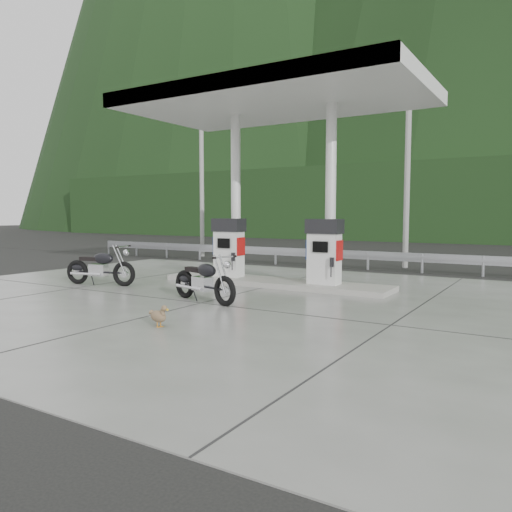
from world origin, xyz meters
The scene contains 17 objects.
ground centered at (0.00, 0.00, 0.00)m, with size 160.00×160.00×0.00m, color black.
forecourt_apron centered at (0.00, 0.00, 0.01)m, with size 18.00×14.00×0.02m, color slate.
pump_island centered at (0.00, 2.50, 0.10)m, with size 7.00×1.40×0.15m, color #9A988F.
gas_pump_left centered at (-1.60, 2.50, 1.07)m, with size 0.95×0.55×1.80m, color silver, non-canonical shape.
gas_pump_right centered at (1.60, 2.50, 1.07)m, with size 0.95×0.55×1.80m, color silver, non-canonical shape.
canopy_column_left centered at (-1.60, 2.90, 2.67)m, with size 0.30×0.30×5.00m, color silver.
canopy_column_right centered at (1.60, 2.90, 2.67)m, with size 0.30×0.30×5.00m, color silver.
canopy_roof centered at (0.00, 2.50, 5.37)m, with size 8.50×5.00×0.40m, color white.
guardrail centered at (0.00, 8.00, 0.71)m, with size 26.00×0.16×1.42m, color #9B9DA2, non-canonical shape.
road centered at (0.00, 11.50, 0.00)m, with size 60.00×7.00×0.01m, color black.
utility_pole_a centered at (-8.00, 9.50, 4.00)m, with size 0.22×0.22×8.00m, color gray.
utility_pole_b centered at (2.00, 9.50, 4.00)m, with size 0.22×0.22×8.00m, color gray.
tree_band centered at (0.00, 30.00, 3.00)m, with size 80.00×6.00×6.00m, color black.
forested_hills centered at (0.00, 60.00, 0.00)m, with size 100.00×40.00×140.00m, color black, non-canonical shape.
motorcycle_left centered at (-4.39, -0.14, 0.53)m, with size 2.17×0.68×1.03m, color black, non-canonical shape.
motorcycle_right centered at (-0.05, -0.82, 0.52)m, with size 2.10×0.66×1.00m, color black, non-canonical shape.
duck centered at (0.82, -3.36, 0.20)m, with size 0.51×0.14×0.37m, color brown, non-canonical shape.
Camera 1 is at (7.13, -10.23, 2.11)m, focal length 35.00 mm.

